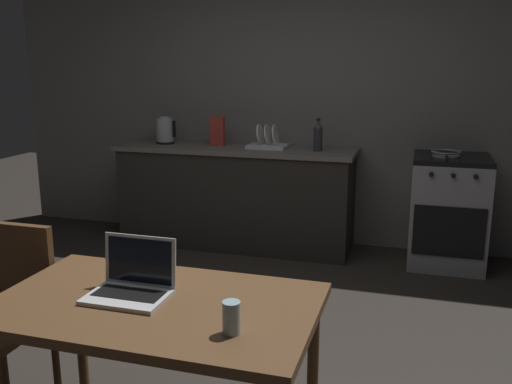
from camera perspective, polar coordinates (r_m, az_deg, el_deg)
The scene contains 13 objects.
ground_plane at distance 3.36m, azimuth -4.16°, elevation -16.35°, with size 12.00×12.00×0.00m, color #2D2823.
back_wall at distance 5.11m, azimuth 8.15°, elevation 10.32°, with size 6.40×0.10×2.83m, color slate.
kitchen_counter at distance 5.10m, azimuth -2.03°, elevation -0.40°, with size 2.16×0.64×0.92m.
stove_oven at distance 4.85m, azimuth 19.13°, elevation -1.86°, with size 0.60×0.62×0.92m.
dining_table at distance 2.30m, azimuth -10.30°, elevation -12.67°, with size 1.28×0.77×0.73m.
chair at distance 2.92m, azimuth -24.19°, elevation -10.76°, with size 0.40×0.40×0.91m.
laptop at distance 2.32m, azimuth -12.68°, elevation -9.28°, with size 0.32×0.24×0.23m.
electric_kettle at distance 5.25m, azimuth -9.33°, elevation 6.25°, with size 0.19×0.17×0.25m.
bottle at distance 4.76m, azimuth 6.39°, elevation 5.76°, with size 0.07×0.07×0.28m.
frying_pan at distance 4.73m, azimuth 18.95°, elevation 3.77°, with size 0.24×0.41×0.05m.
drinking_glass at distance 1.97m, azimuth -2.54°, elevation -12.77°, with size 0.06×0.06×0.12m.
cereal_box at distance 5.07m, azimuth -3.99°, elevation 6.27°, with size 0.13×0.05×0.26m.
dish_rack at distance 4.92m, azimuth 1.21°, elevation 5.09°, with size 0.34×0.26×0.21m.
Camera 1 is at (1.05, -2.73, 1.65)m, focal length 38.94 mm.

